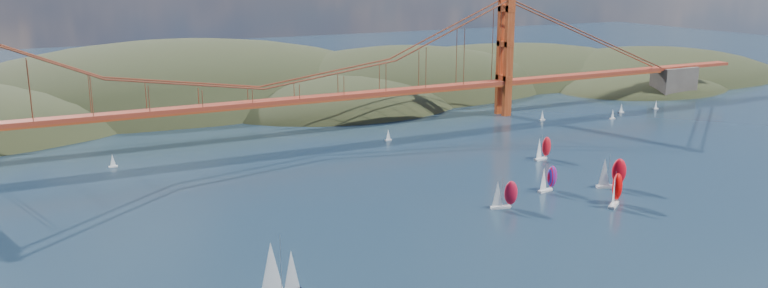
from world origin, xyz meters
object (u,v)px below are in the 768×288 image
racer_1 (615,189)px  racer_3 (543,148)px  racer_2 (611,172)px  racer_rwb (548,178)px  sloop_navy (277,270)px  racer_0 (504,194)px

racer_1 → racer_3: 55.44m
racer_2 → racer_rwb: (-20.81, 6.34, -0.89)m
sloop_navy → racer_rwb: sloop_navy is taller
racer_0 → racer_3: size_ratio=1.00×
racer_0 → racer_1: size_ratio=0.88×
racer_0 → racer_1: 34.00m
sloop_navy → racer_0: bearing=23.3°
racer_2 → racer_rwb: bearing=-175.7°
racer_1 → racer_2: size_ratio=0.98×
racer_0 → racer_rwb: 24.01m
racer_rwb → racer_0: bearing=-171.5°
sloop_navy → racer_1: (111.66, 14.89, -1.33)m
racer_0 → racer_2: racer_2 is taller
sloop_navy → racer_3: bearing=32.3°
sloop_navy → racer_2: bearing=17.4°
racer_2 → racer_rwb: size_ratio=1.21×
racer_0 → racer_1: racer_1 is taller
sloop_navy → racer_3: 144.11m
sloop_navy → racer_3: size_ratio=1.54×
sloop_navy → racer_1: sloop_navy is taller
sloop_navy → racer_2: size_ratio=1.33×
racer_0 → racer_rwb: racer_0 is taller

